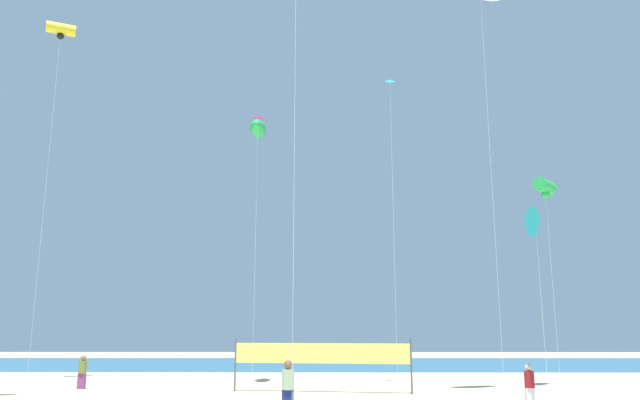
{
  "coord_description": "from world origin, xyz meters",
  "views": [
    {
      "loc": [
        2.14,
        -16.29,
        2.84
      ],
      "look_at": [
        1.9,
        11.24,
        8.68
      ],
      "focal_mm": 34.04,
      "sensor_mm": 36.0,
      "label": 1
    }
  ],
  "objects_px": {
    "kite_green_tube": "(545,187)",
    "kite_green_inflatable": "(258,129)",
    "beachgoer_maroon_shirt": "(530,384)",
    "beachgoer_sage_shirt": "(288,385)",
    "beachgoer_olive_shirt": "(82,371)",
    "volleyball_net": "(321,355)",
    "kite_yellow_tube": "(61,30)",
    "kite_cyan_diamond": "(390,96)",
    "kite_cyan_delta": "(535,222)"
  },
  "relations": [
    {
      "from": "beachgoer_olive_shirt",
      "to": "kite_yellow_tube",
      "type": "height_order",
      "value": "kite_yellow_tube"
    },
    {
      "from": "kite_cyan_diamond",
      "to": "kite_yellow_tube",
      "type": "height_order",
      "value": "kite_yellow_tube"
    },
    {
      "from": "beachgoer_olive_shirt",
      "to": "beachgoer_sage_shirt",
      "type": "distance_m",
      "value": 13.65
    },
    {
      "from": "beachgoer_maroon_shirt",
      "to": "kite_cyan_diamond",
      "type": "xyz_separation_m",
      "value": [
        -4.01,
        7.12,
        14.06
      ]
    },
    {
      "from": "beachgoer_maroon_shirt",
      "to": "kite_cyan_delta",
      "type": "height_order",
      "value": "kite_cyan_delta"
    },
    {
      "from": "kite_yellow_tube",
      "to": "kite_green_tube",
      "type": "xyz_separation_m",
      "value": [
        26.3,
        -2.07,
        -9.82
      ]
    },
    {
      "from": "beachgoer_maroon_shirt",
      "to": "volleyball_net",
      "type": "xyz_separation_m",
      "value": [
        -7.67,
        5.37,
        0.8
      ]
    },
    {
      "from": "kite_cyan_diamond",
      "to": "kite_green_tube",
      "type": "relative_size",
      "value": 1.56
    },
    {
      "from": "beachgoer_olive_shirt",
      "to": "kite_green_tube",
      "type": "relative_size",
      "value": 0.16
    },
    {
      "from": "volleyball_net",
      "to": "kite_green_tube",
      "type": "relative_size",
      "value": 0.79
    },
    {
      "from": "kite_yellow_tube",
      "to": "kite_green_inflatable",
      "type": "distance_m",
      "value": 13.24
    },
    {
      "from": "kite_green_tube",
      "to": "beachgoer_sage_shirt",
      "type": "bearing_deg",
      "value": -145.67
    },
    {
      "from": "kite_green_tube",
      "to": "kite_cyan_diamond",
      "type": "bearing_deg",
      "value": 176.99
    },
    {
      "from": "beachgoer_sage_shirt",
      "to": "kite_green_tube",
      "type": "height_order",
      "value": "kite_green_tube"
    },
    {
      "from": "beachgoer_olive_shirt",
      "to": "kite_yellow_tube",
      "type": "bearing_deg",
      "value": -20.74
    },
    {
      "from": "beachgoer_maroon_shirt",
      "to": "kite_green_inflatable",
      "type": "bearing_deg",
      "value": 69.69
    },
    {
      "from": "kite_yellow_tube",
      "to": "kite_green_inflatable",
      "type": "xyz_separation_m",
      "value": [
        11.59,
        -0.95,
        -6.33
      ]
    },
    {
      "from": "beachgoer_maroon_shirt",
      "to": "volleyball_net",
      "type": "distance_m",
      "value": 9.4
    },
    {
      "from": "beachgoer_olive_shirt",
      "to": "beachgoer_maroon_shirt",
      "type": "distance_m",
      "value": 20.46
    },
    {
      "from": "beachgoer_maroon_shirt",
      "to": "kite_yellow_tube",
      "type": "height_order",
      "value": "kite_yellow_tube"
    },
    {
      "from": "kite_cyan_delta",
      "to": "kite_green_inflatable",
      "type": "distance_m",
      "value": 16.13
    },
    {
      "from": "beachgoer_maroon_shirt",
      "to": "beachgoer_sage_shirt",
      "type": "bearing_deg",
      "value": 116.19
    },
    {
      "from": "volleyball_net",
      "to": "beachgoer_olive_shirt",
      "type": "bearing_deg",
      "value": 171.75
    },
    {
      "from": "beachgoer_sage_shirt",
      "to": "kite_green_tube",
      "type": "relative_size",
      "value": 0.17
    },
    {
      "from": "beachgoer_sage_shirt",
      "to": "kite_green_inflatable",
      "type": "xyz_separation_m",
      "value": [
        -2.33,
        9.58,
        12.36
      ]
    },
    {
      "from": "kite_yellow_tube",
      "to": "beachgoer_sage_shirt",
      "type": "bearing_deg",
      "value": -37.1
    },
    {
      "from": "kite_green_tube",
      "to": "kite_green_inflatable",
      "type": "distance_m",
      "value": 15.16
    },
    {
      "from": "kite_yellow_tube",
      "to": "kite_cyan_delta",
      "type": "relative_size",
      "value": 2.81
    },
    {
      "from": "beachgoer_olive_shirt",
      "to": "volleyball_net",
      "type": "xyz_separation_m",
      "value": [
        11.54,
        -1.67,
        0.79
      ]
    },
    {
      "from": "beachgoer_sage_shirt",
      "to": "beachgoer_maroon_shirt",
      "type": "height_order",
      "value": "beachgoer_sage_shirt"
    },
    {
      "from": "kite_yellow_tube",
      "to": "kite_green_inflatable",
      "type": "height_order",
      "value": "kite_yellow_tube"
    },
    {
      "from": "kite_cyan_delta",
      "to": "kite_cyan_diamond",
      "type": "bearing_deg",
      "value": 114.79
    },
    {
      "from": "kite_cyan_diamond",
      "to": "kite_green_tube",
      "type": "distance_m",
      "value": 9.18
    },
    {
      "from": "beachgoer_olive_shirt",
      "to": "beachgoer_maroon_shirt",
      "type": "bearing_deg",
      "value": 165.93
    },
    {
      "from": "kite_cyan_diamond",
      "to": "kite_cyan_delta",
      "type": "relative_size",
      "value": 2.23
    },
    {
      "from": "beachgoer_olive_shirt",
      "to": "kite_green_tube",
      "type": "bearing_deg",
      "value": -174.76
    },
    {
      "from": "beachgoer_olive_shirt",
      "to": "kite_cyan_diamond",
      "type": "bearing_deg",
      "value": -173.66
    },
    {
      "from": "beachgoer_olive_shirt",
      "to": "kite_cyan_delta",
      "type": "relative_size",
      "value": 0.22
    },
    {
      "from": "beachgoer_maroon_shirt",
      "to": "kite_cyan_delta",
      "type": "xyz_separation_m",
      "value": [
        0.06,
        -1.69,
        5.75
      ]
    },
    {
      "from": "volleyball_net",
      "to": "kite_cyan_diamond",
      "type": "distance_m",
      "value": 13.87
    },
    {
      "from": "beachgoer_olive_shirt",
      "to": "kite_green_tube",
      "type": "distance_m",
      "value": 24.53
    },
    {
      "from": "beachgoer_olive_shirt",
      "to": "beachgoer_sage_shirt",
      "type": "height_order",
      "value": "beachgoer_sage_shirt"
    },
    {
      "from": "beachgoer_olive_shirt",
      "to": "kite_yellow_tube",
      "type": "relative_size",
      "value": 0.08
    },
    {
      "from": "kite_yellow_tube",
      "to": "kite_green_tube",
      "type": "bearing_deg",
      "value": -4.51
    },
    {
      "from": "volleyball_net",
      "to": "kite_yellow_tube",
      "type": "xyz_separation_m",
      "value": [
        -15.0,
        3.42,
        18.01
      ]
    },
    {
      "from": "beachgoer_sage_shirt",
      "to": "volleyball_net",
      "type": "bearing_deg",
      "value": 170.18
    },
    {
      "from": "beachgoer_olive_shirt",
      "to": "beachgoer_sage_shirt",
      "type": "relative_size",
      "value": 0.89
    },
    {
      "from": "kite_green_inflatable",
      "to": "beachgoer_sage_shirt",
      "type": "bearing_deg",
      "value": -76.34
    },
    {
      "from": "kite_cyan_diamond",
      "to": "kite_green_inflatable",
      "type": "distance_m",
      "value": 7.28
    },
    {
      "from": "beachgoer_olive_shirt",
      "to": "kite_green_inflatable",
      "type": "xyz_separation_m",
      "value": [
        8.13,
        0.8,
        12.47
      ]
    }
  ]
}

